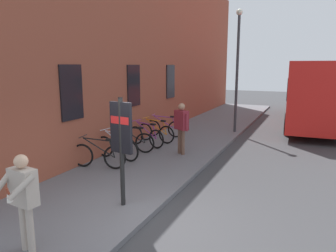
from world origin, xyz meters
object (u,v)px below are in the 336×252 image
at_px(city_bus, 315,89).
at_px(tourist_with_hotdogs, 23,193).
at_px(bicycle_beside_lamp, 146,136).
at_px(bicycle_leaning_wall, 156,133).
at_px(bicycle_nearest_sign, 99,156).
at_px(bicycle_by_door, 131,141).
at_px(pedestrian_crossing_street, 181,123).
at_px(transit_info_sign, 121,135).
at_px(street_lamp, 238,61).
at_px(bicycle_under_window, 117,148).
at_px(bicycle_far_end, 164,128).

distance_m(city_bus, tourist_with_hotdogs, 15.96).
xyz_separation_m(bicycle_beside_lamp, bicycle_leaning_wall, (0.77, -0.02, 0.00)).
distance_m(bicycle_nearest_sign, bicycle_beside_lamp, 2.89).
distance_m(bicycle_beside_lamp, bicycle_leaning_wall, 0.77).
height_order(bicycle_by_door, pedestrian_crossing_street, pedestrian_crossing_street).
height_order(bicycle_nearest_sign, bicycle_leaning_wall, same).
height_order(transit_info_sign, tourist_with_hotdogs, transit_info_sign).
relative_size(transit_info_sign, city_bus, 0.23).
xyz_separation_m(transit_info_sign, street_lamp, (8.88, -0.47, 1.63)).
bearing_deg(bicycle_beside_lamp, transit_info_sign, -157.11).
relative_size(bicycle_leaning_wall, pedestrian_crossing_street, 0.98).
bearing_deg(bicycle_beside_lamp, city_bus, -34.41).
height_order(bicycle_under_window, tourist_with_hotdogs, tourist_with_hotdogs).
height_order(bicycle_by_door, street_lamp, street_lamp).
bearing_deg(bicycle_under_window, street_lamp, -22.84).
bearing_deg(bicycle_leaning_wall, transit_info_sign, -160.26).
bearing_deg(bicycle_nearest_sign, bicycle_far_end, 0.21).
bearing_deg(city_bus, transit_info_sign, 164.03).
relative_size(pedestrian_crossing_street, tourist_with_hotdogs, 1.07).
bearing_deg(street_lamp, city_bus, -37.50).
bearing_deg(bicycle_leaning_wall, bicycle_by_door, 175.73).
bearing_deg(bicycle_far_end, bicycle_beside_lamp, -177.85).
xyz_separation_m(bicycle_far_end, street_lamp, (2.36, -2.54, 2.84)).
xyz_separation_m(bicycle_by_door, street_lamp, (5.06, -2.58, 2.84)).
height_order(bicycle_beside_lamp, transit_info_sign, transit_info_sign).
height_order(bicycle_far_end, street_lamp, street_lamp).
bearing_deg(bicycle_far_end, transit_info_sign, -162.38).
distance_m(bicycle_under_window, bicycle_beside_lamp, 1.89).
height_order(bicycle_nearest_sign, tourist_with_hotdogs, tourist_with_hotdogs).
xyz_separation_m(bicycle_far_end, city_bus, (6.66, -5.84, 1.41)).
height_order(transit_info_sign, pedestrian_crossing_street, transit_info_sign).
xyz_separation_m(bicycle_beside_lamp, street_lamp, (4.13, -2.48, 2.84)).
distance_m(bicycle_leaning_wall, street_lamp, 5.04).
height_order(bicycle_under_window, street_lamp, street_lamp).
xyz_separation_m(bicycle_beside_lamp, city_bus, (8.43, -5.78, 1.41)).
xyz_separation_m(bicycle_beside_lamp, bicycle_far_end, (1.77, 0.07, 0.00)).
xyz_separation_m(bicycle_nearest_sign, bicycle_leaning_wall, (3.66, -0.07, 0.00)).
xyz_separation_m(bicycle_by_door, bicycle_leaning_wall, (1.70, -0.13, 0.00)).
bearing_deg(pedestrian_crossing_street, bicycle_by_door, 106.15).
xyz_separation_m(bicycle_beside_lamp, tourist_with_hotdogs, (-6.93, -1.52, 0.64)).
relative_size(bicycle_far_end, street_lamp, 0.32).
relative_size(bicycle_leaning_wall, transit_info_sign, 0.73).
bearing_deg(city_bus, bicycle_beside_lamp, 145.59).
bearing_deg(bicycle_under_window, bicycle_far_end, 0.10).
xyz_separation_m(bicycle_under_window, bicycle_far_end, (3.66, 0.01, -0.00)).
bearing_deg(bicycle_far_end, city_bus, -41.26).
distance_m(bicycle_far_end, city_bus, 8.97).
bearing_deg(street_lamp, bicycle_nearest_sign, 160.21).
bearing_deg(bicycle_under_window, pedestrian_crossing_street, -49.00).
height_order(bicycle_beside_lamp, bicycle_leaning_wall, same).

